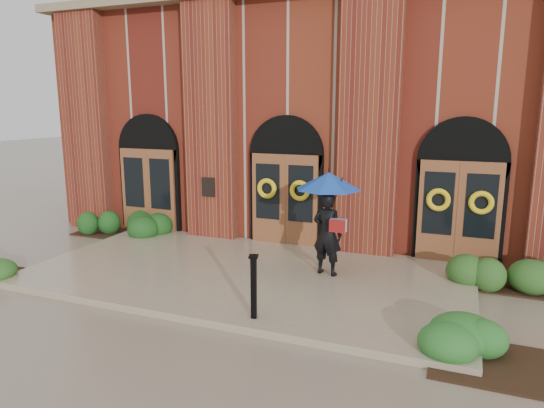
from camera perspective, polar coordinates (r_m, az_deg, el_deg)
The scene contains 8 objects.
ground at distance 11.33m, azimuth -3.33°, elevation -8.88°, with size 90.00×90.00×0.00m, color gray.
landing at distance 11.43m, azimuth -3.02°, elevation -8.29°, with size 10.00×5.30×0.15m, color tan.
church_building at distance 18.95m, azimuth 7.96°, elevation 10.04°, with size 16.20×12.53×7.00m.
man_with_umbrella at distance 10.86m, azimuth 6.63°, elevation 0.04°, with size 1.73×1.73×2.35m.
metal_post at distance 8.82m, azimuth -2.16°, elevation -9.53°, with size 0.19×0.19×1.19m.
hedge_wall_left at distance 15.71m, azimuth -17.33°, elevation -2.26°, with size 2.72×1.09×0.70m, color #194316.
hedge_wall_right at distance 12.02m, azimuth 27.59°, elevation -7.25°, with size 2.70×1.08×0.69m, color #264D1B.
hedge_front_right at distance 8.47m, azimuth 24.22°, elevation -15.19°, with size 1.56×1.34×0.55m, color #235B20.
Camera 1 is at (4.51, -9.62, 3.93)m, focal length 32.00 mm.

